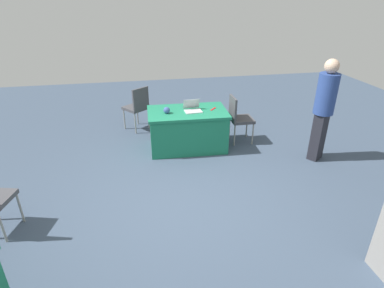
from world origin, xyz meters
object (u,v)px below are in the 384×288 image
object	(u,v)px
laptop_silver	(193,109)
yarn_ball	(167,110)
chair_tucked_left	(137,105)
table_foreground	(188,129)
person_attendee_standing	(324,106)
chair_by_pillar	(238,116)
scissors_red	(213,109)

from	to	relation	value
laptop_silver	yarn_ball	distance (m)	0.50
chair_tucked_left	yarn_ball	bearing A→B (deg)	-103.60
table_foreground	person_attendee_standing	bearing A→B (deg)	158.33
chair_tucked_left	yarn_ball	size ratio (longest dim) A/B	8.02
laptop_silver	yarn_ball	size ratio (longest dim) A/B	2.74
chair_by_pillar	scissors_red	world-z (taller)	chair_by_pillar
table_foreground	laptop_silver	xyz separation A→B (m)	(-0.10, 0.02, 0.42)
table_foreground	chair_by_pillar	bearing A→B (deg)	-175.73
scissors_red	chair_by_pillar	bearing A→B (deg)	139.00
chair_tucked_left	laptop_silver	bearing A→B (deg)	-85.47
chair_by_pillar	yarn_ball	world-z (taller)	chair_by_pillar
person_attendee_standing	chair_by_pillar	bearing A→B (deg)	-74.83
scissors_red	yarn_ball	bearing A→B (deg)	-44.27
person_attendee_standing	laptop_silver	xyz separation A→B (m)	(2.15, -0.87, -0.22)
table_foreground	laptop_silver	world-z (taller)	laptop_silver
chair_tucked_left	chair_by_pillar	bearing A→B (deg)	-65.15
scissors_red	person_attendee_standing	bearing A→B (deg)	104.40
person_attendee_standing	yarn_ball	world-z (taller)	person_attendee_standing
chair_by_pillar	yarn_ball	xyz separation A→B (m)	(1.45, 0.13, 0.27)
person_attendee_standing	yarn_ball	bearing A→B (deg)	-53.30
yarn_ball	chair_tucked_left	bearing A→B (deg)	-65.42
person_attendee_standing	laptop_silver	world-z (taller)	person_attendee_standing
yarn_ball	scissors_red	xyz separation A→B (m)	(-0.90, -0.06, -0.06)
table_foreground	chair_by_pillar	distance (m)	1.07
scissors_red	chair_tucked_left	bearing A→B (deg)	-85.27
person_attendee_standing	laptop_silver	distance (m)	2.33
person_attendee_standing	table_foreground	bearing A→B (deg)	-57.39
table_foreground	yarn_ball	xyz separation A→B (m)	(0.40, 0.05, 0.44)
yarn_ball	table_foreground	bearing A→B (deg)	-172.24
yarn_ball	scissors_red	size ratio (longest dim) A/B	0.68
laptop_silver	person_attendee_standing	bearing A→B (deg)	154.50
chair_by_pillar	yarn_ball	bearing A→B (deg)	-83.58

